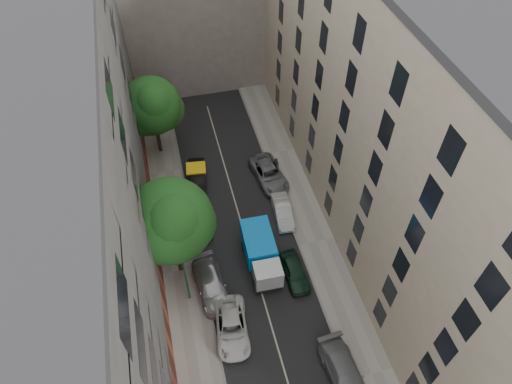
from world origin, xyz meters
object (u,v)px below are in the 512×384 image
object	(u,v)px
car_left_2	(232,327)
tree_mid	(172,223)
pedestrian	(276,164)
car_right_2	(295,272)
car_right_4	(269,174)
tree_far	(153,108)
car_left_3	(211,285)
car_right_3	(283,211)
tarp_truck	(261,253)
car_right_1	(345,375)
car_left_4	(198,222)
car_left_5	(197,177)
lamp_post	(183,268)

from	to	relation	value
car_left_2	tree_mid	bearing A→B (deg)	120.48
pedestrian	tree_mid	bearing A→B (deg)	64.90
car_left_2	car_right_2	size ratio (longest dim) A/B	1.24
car_right_4	tree_far	world-z (taller)	tree_far
car_left_3	car_right_3	size ratio (longest dim) A/B	1.29
tarp_truck	car_left_2	size ratio (longest dim) A/B	1.15
pedestrian	car_right_1	bearing A→B (deg)	111.37
car_left_3	car_left_4	xyz separation A→B (m)	(-0.00, 6.11, -0.08)
tarp_truck	car_left_5	world-z (taller)	tarp_truck
car_left_4	tree_mid	size ratio (longest dim) A/B	0.43
car_left_5	lamp_post	bearing A→B (deg)	-94.93
car_left_4	tree_far	bearing A→B (deg)	90.90
car_right_2	tree_far	distance (m)	19.05
car_left_3	car_right_1	world-z (taller)	car_right_1
car_left_4	lamp_post	world-z (taller)	lamp_post
car_left_3	car_left_2	bearing A→B (deg)	-83.96
car_left_4	pedestrian	world-z (taller)	pedestrian
pedestrian	tarp_truck	bearing A→B (deg)	91.57
car_left_2	tree_mid	distance (m)	8.35
lamp_post	car_right_4	bearing A→B (deg)	49.31
car_left_2	car_right_2	world-z (taller)	car_left_2
car_right_2	lamp_post	distance (m)	8.84
tarp_truck	car_right_1	world-z (taller)	tarp_truck
tarp_truck	pedestrian	xyz separation A→B (m)	(3.90, 9.44, -0.51)
tarp_truck	pedestrian	size ratio (longest dim) A/B	3.72
car_left_5	car_right_2	xyz separation A→B (m)	(5.60, -11.60, -0.06)
car_right_2	tree_mid	world-z (taller)	tree_mid
car_left_5	car_right_2	world-z (taller)	car_left_5
car_right_2	pedestrian	bearing A→B (deg)	80.36
car_right_1	car_right_2	world-z (taller)	car_right_1
tree_far	car_left_3	bearing A→B (deg)	-83.28
tree_far	pedestrian	world-z (taller)	tree_far
pedestrian	car_left_5	bearing A→B (deg)	21.33
car_right_3	car_left_2	bearing A→B (deg)	-120.38
car_left_3	car_left_5	world-z (taller)	car_left_3
car_left_4	car_right_3	distance (m)	7.22
car_right_2	tree_far	world-z (taller)	tree_far
tarp_truck	car_left_2	world-z (taller)	tarp_truck
car_right_4	lamp_post	world-z (taller)	lamp_post
tarp_truck	car_right_4	distance (m)	9.12
car_left_4	car_left_5	xyz separation A→B (m)	(0.80, 5.09, 0.07)
car_right_2	car_left_3	bearing A→B (deg)	175.37
car_right_1	car_right_3	xyz separation A→B (m)	(0.00, 14.13, -0.09)
car_right_3	pedestrian	size ratio (longest dim) A/B	2.66
car_left_4	car_left_5	distance (m)	5.16
tree_mid	pedestrian	size ratio (longest dim) A/B	6.06
pedestrian	car_right_2	bearing A→B (deg)	105.43
lamp_post	car_right_3	bearing A→B (deg)	33.41
tree_mid	car_left_5	bearing A→B (deg)	73.46
car_right_3	lamp_post	xyz separation A→B (m)	(-8.87, -5.85, 3.61)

